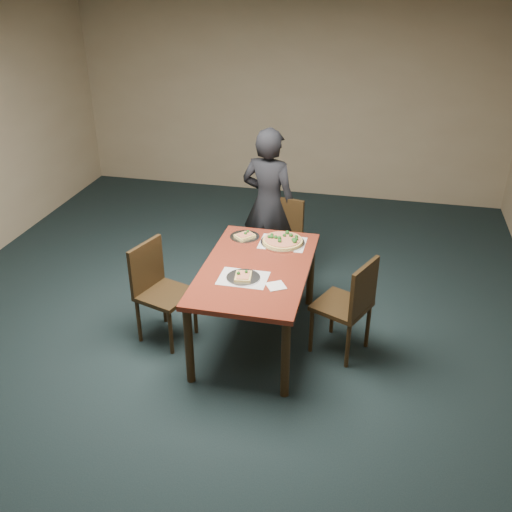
% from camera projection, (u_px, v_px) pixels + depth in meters
% --- Properties ---
extents(ground, '(8.00, 8.00, 0.00)m').
position_uv_depth(ground, '(208.00, 353.00, 5.02)').
color(ground, black).
rests_on(ground, ground).
extents(room_shell, '(8.00, 8.00, 8.00)m').
position_uv_depth(room_shell, '(198.00, 164.00, 4.21)').
color(room_shell, tan).
rests_on(room_shell, ground).
extents(dining_table, '(0.90, 1.50, 0.75)m').
position_uv_depth(dining_table, '(256.00, 276.00, 4.91)').
color(dining_table, maroon).
rests_on(dining_table, ground).
extents(chair_far, '(0.50, 0.50, 0.91)m').
position_uv_depth(chair_far, '(280.00, 237.00, 5.91)').
color(chair_far, black).
rests_on(chair_far, ground).
extents(chair_left, '(0.53, 0.53, 0.91)m').
position_uv_depth(chair_left, '(158.00, 286.00, 5.03)').
color(chair_left, black).
rests_on(chair_left, ground).
extents(chair_right, '(0.56, 0.56, 0.91)m').
position_uv_depth(chair_right, '(350.00, 302.00, 4.80)').
color(chair_right, black).
rests_on(chair_right, ground).
extents(diner, '(0.66, 0.51, 1.62)m').
position_uv_depth(diner, '(269.00, 204.00, 5.92)').
color(diner, black).
rests_on(diner, ground).
extents(placemat_main, '(0.42, 0.32, 0.00)m').
position_uv_depth(placemat_main, '(283.00, 243.00, 5.26)').
color(placemat_main, white).
rests_on(placemat_main, dining_table).
extents(placemat_near, '(0.40, 0.30, 0.00)m').
position_uv_depth(placemat_near, '(243.00, 278.00, 4.69)').
color(placemat_near, white).
rests_on(placemat_near, dining_table).
extents(pizza_pan, '(0.41, 0.41, 0.07)m').
position_uv_depth(pizza_pan, '(283.00, 241.00, 5.25)').
color(pizza_pan, silver).
rests_on(pizza_pan, dining_table).
extents(slice_plate_near, '(0.28, 0.28, 0.06)m').
position_uv_depth(slice_plate_near, '(243.00, 277.00, 4.68)').
color(slice_plate_near, silver).
rests_on(slice_plate_near, dining_table).
extents(slice_plate_far, '(0.28, 0.28, 0.05)m').
position_uv_depth(slice_plate_far, '(245.00, 236.00, 5.36)').
color(slice_plate_far, silver).
rests_on(slice_plate_far, dining_table).
extents(napkin, '(0.19, 0.19, 0.01)m').
position_uv_depth(napkin, '(276.00, 286.00, 4.57)').
color(napkin, white).
rests_on(napkin, dining_table).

